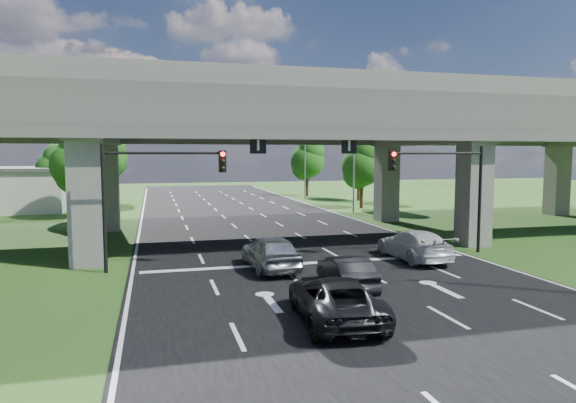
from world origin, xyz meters
name	(u,v)px	position (x,y,z in m)	size (l,w,h in m)	color
ground	(336,280)	(0.00, 0.00, 0.00)	(160.00, 160.00, 0.00)	#234716
road	(282,242)	(0.00, 10.00, 0.01)	(18.00, 120.00, 0.03)	black
overpass	(274,118)	(0.00, 12.00, 7.92)	(80.00, 15.00, 10.00)	#3E3B38
signal_right	(447,179)	(7.82, 3.94, 4.19)	(5.76, 0.54, 6.00)	black
signal_left	(152,183)	(-7.82, 3.94, 4.19)	(5.76, 0.54, 6.00)	black
streetlight_far	(350,151)	(10.10, 24.00, 5.85)	(3.38, 0.25, 10.00)	gray
streetlight_beyond	(302,152)	(10.10, 40.00, 5.85)	(3.38, 0.25, 10.00)	gray
tree_left_near	(78,163)	(-13.95, 26.00, 4.82)	(4.50, 4.50, 7.80)	black
tree_left_mid	(57,168)	(-16.95, 34.00, 4.17)	(3.91, 3.90, 6.76)	black
tree_left_far	(106,158)	(-12.95, 42.00, 5.14)	(4.80, 4.80, 8.32)	black
tree_right_near	(362,164)	(13.05, 28.00, 4.50)	(4.20, 4.20, 7.28)	black
tree_right_mid	(359,166)	(16.05, 36.00, 4.17)	(3.91, 3.90, 6.76)	black
tree_right_far	(308,160)	(12.05, 44.00, 4.82)	(4.50, 4.50, 7.80)	black
car_silver	(271,252)	(-2.40, 2.61, 0.88)	(2.00, 4.96, 1.69)	#999CA0
car_dark	(346,272)	(-0.23, -1.74, 0.73)	(1.49, 4.26, 1.40)	black
car_white	(414,245)	(5.40, 3.00, 0.80)	(2.16, 5.32, 1.54)	silver
car_trailing	(335,299)	(-2.02, -5.37, 0.76)	(2.44, 5.29, 1.47)	black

